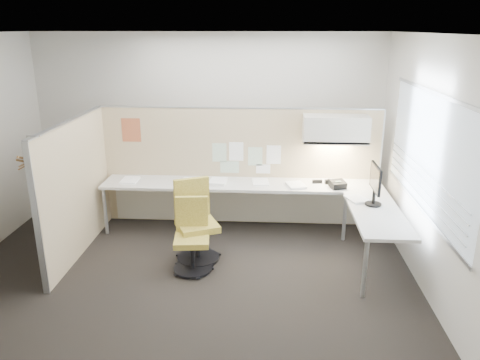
# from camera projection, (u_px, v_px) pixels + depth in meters

# --- Properties ---
(floor) EXTENTS (5.50, 4.50, 0.01)m
(floor) POSITION_uv_depth(u_px,v_px,m) (187.00, 271.00, 5.77)
(floor) COLOR black
(floor) RESTS_ON ground
(ceiling) EXTENTS (5.50, 4.50, 0.01)m
(ceiling) POSITION_uv_depth(u_px,v_px,m) (178.00, 33.00, 4.89)
(ceiling) COLOR white
(ceiling) RESTS_ON wall_back
(wall_back) EXTENTS (5.50, 0.02, 2.80)m
(wall_back) POSITION_uv_depth(u_px,v_px,m) (208.00, 123.00, 7.46)
(wall_back) COLOR beige
(wall_back) RESTS_ON ground
(wall_front) EXTENTS (5.50, 0.02, 2.80)m
(wall_front) POSITION_uv_depth(u_px,v_px,m) (125.00, 252.00, 3.20)
(wall_front) COLOR beige
(wall_front) RESTS_ON ground
(wall_right) EXTENTS (0.02, 4.50, 2.80)m
(wall_right) POSITION_uv_depth(u_px,v_px,m) (429.00, 166.00, 5.17)
(wall_right) COLOR beige
(wall_right) RESTS_ON ground
(window_pane) EXTENTS (0.01, 2.80, 1.30)m
(window_pane) POSITION_uv_depth(u_px,v_px,m) (429.00, 153.00, 5.12)
(window_pane) COLOR #92A0A9
(window_pane) RESTS_ON wall_right
(partition_back) EXTENTS (4.10, 0.06, 1.75)m
(partition_back) POSITION_uv_depth(u_px,v_px,m) (240.00, 167.00, 6.98)
(partition_back) COLOR tan
(partition_back) RESTS_ON floor
(partition_left) EXTENTS (0.06, 2.20, 1.75)m
(partition_left) POSITION_uv_depth(u_px,v_px,m) (77.00, 188.00, 6.05)
(partition_left) COLOR tan
(partition_left) RESTS_ON floor
(desk) EXTENTS (4.00, 2.07, 0.73)m
(desk) POSITION_uv_depth(u_px,v_px,m) (265.00, 195.00, 6.59)
(desk) COLOR beige
(desk) RESTS_ON floor
(overhead_bin) EXTENTS (0.90, 0.36, 0.38)m
(overhead_bin) POSITION_uv_depth(u_px,v_px,m) (336.00, 129.00, 6.50)
(overhead_bin) COLOR beige
(overhead_bin) RESTS_ON partition_back
(task_light_strip) EXTENTS (0.60, 0.06, 0.02)m
(task_light_strip) POSITION_uv_depth(u_px,v_px,m) (335.00, 144.00, 6.57)
(task_light_strip) COLOR #FFEABF
(task_light_strip) RESTS_ON overhead_bin
(pinned_papers) EXTENTS (1.01, 0.00, 0.47)m
(pinned_papers) POSITION_uv_depth(u_px,v_px,m) (245.00, 157.00, 6.89)
(pinned_papers) COLOR #8CBF8C
(pinned_papers) RESTS_ON partition_back
(poster) EXTENTS (0.28, 0.00, 0.35)m
(poster) POSITION_uv_depth(u_px,v_px,m) (131.00, 130.00, 6.87)
(poster) COLOR #FF5E20
(poster) RESTS_ON partition_back
(chair_left) EXTENTS (0.47, 0.48, 0.89)m
(chair_left) POSITION_uv_depth(u_px,v_px,m) (192.00, 238.00, 5.71)
(chair_left) COLOR black
(chair_left) RESTS_ON floor
(chair_right) EXTENTS (0.63, 0.65, 1.02)m
(chair_right) POSITION_uv_depth(u_px,v_px,m) (196.00, 223.00, 5.96)
(chair_right) COLOR black
(chair_right) RESTS_ON floor
(monitor) EXTENTS (0.20, 0.49, 0.52)m
(monitor) POSITION_uv_depth(u_px,v_px,m) (375.00, 183.00, 5.79)
(monitor) COLOR black
(monitor) RESTS_ON desk
(phone) EXTENTS (0.26, 0.24, 0.12)m
(phone) POSITION_uv_depth(u_px,v_px,m) (337.00, 184.00, 6.49)
(phone) COLOR black
(phone) RESTS_ON desk
(stapler) EXTENTS (0.14, 0.06, 0.05)m
(stapler) POSITION_uv_depth(u_px,v_px,m) (317.00, 182.00, 6.69)
(stapler) COLOR black
(stapler) RESTS_ON desk
(tape_dispenser) EXTENTS (0.11, 0.08, 0.06)m
(tape_dispenser) POSITION_uv_depth(u_px,v_px,m) (329.00, 182.00, 6.67)
(tape_dispenser) COLOR black
(tape_dispenser) RESTS_ON desk
(coat_hook) EXTENTS (0.18, 0.49, 1.46)m
(coat_hook) POSITION_uv_depth(u_px,v_px,m) (30.00, 170.00, 5.02)
(coat_hook) COLOR silver
(coat_hook) RESTS_ON partition_left
(paper_stack_0) EXTENTS (0.23, 0.30, 0.03)m
(paper_stack_0) POSITION_uv_depth(u_px,v_px,m) (130.00, 180.00, 6.79)
(paper_stack_0) COLOR white
(paper_stack_0) RESTS_ON desk
(paper_stack_1) EXTENTS (0.26, 0.32, 0.02)m
(paper_stack_1) POSITION_uv_depth(u_px,v_px,m) (189.00, 181.00, 6.76)
(paper_stack_1) COLOR white
(paper_stack_1) RESTS_ON desk
(paper_stack_2) EXTENTS (0.25, 0.32, 0.04)m
(paper_stack_2) POSITION_uv_depth(u_px,v_px,m) (218.00, 182.00, 6.70)
(paper_stack_2) COLOR white
(paper_stack_2) RESTS_ON desk
(paper_stack_3) EXTENTS (0.26, 0.32, 0.02)m
(paper_stack_3) POSITION_uv_depth(u_px,v_px,m) (260.00, 182.00, 6.72)
(paper_stack_3) COLOR white
(paper_stack_3) RESTS_ON desk
(paper_stack_4) EXTENTS (0.30, 0.35, 0.03)m
(paper_stack_4) POSITION_uv_depth(u_px,v_px,m) (296.00, 185.00, 6.57)
(paper_stack_4) COLOR white
(paper_stack_4) RESTS_ON desk
(paper_stack_5) EXTENTS (0.32, 0.36, 0.02)m
(paper_stack_5) POSITION_uv_depth(u_px,v_px,m) (357.00, 199.00, 6.06)
(paper_stack_5) COLOR white
(paper_stack_5) RESTS_ON desk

